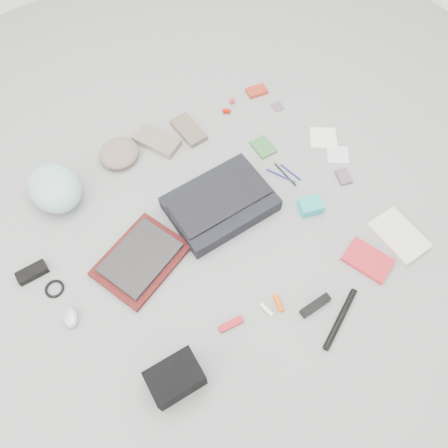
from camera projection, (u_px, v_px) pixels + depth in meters
ground_plane at (224, 229)px, 1.93m from camera, size 4.00×4.00×0.00m
messenger_bag at (220, 204)px, 1.95m from camera, size 0.46×0.34×0.07m
bag_flap at (220, 199)px, 1.91m from camera, size 0.45×0.22×0.01m
laptop_sleeve at (141, 260)px, 1.85m from camera, size 0.43×0.37×0.03m
laptop at (140, 258)px, 1.83m from camera, size 0.36×0.30×0.02m
bike_helmet at (55, 188)px, 1.94m from camera, size 0.24×0.29×0.17m
beanie at (119, 153)px, 2.09m from camera, size 0.26×0.25×0.07m
mitten_left at (157, 141)px, 2.15m from camera, size 0.19×0.25×0.03m
mitten_right at (189, 130)px, 2.19m from camera, size 0.10×0.20×0.03m
power_brick at (32, 273)px, 1.81m from camera, size 0.13×0.06×0.03m
cable_coil at (54, 289)px, 1.79m from camera, size 0.10×0.10×0.01m
mouse at (70, 317)px, 1.72m from camera, size 0.08×0.11×0.04m
camera_bag at (175, 378)px, 1.57m from camera, size 0.20×0.15×0.12m
multitool at (231, 324)px, 1.72m from camera, size 0.10×0.04×0.02m
toiletry_tube_white at (267, 310)px, 1.75m from camera, size 0.03×0.07×0.02m
toiletry_tube_orange at (279, 303)px, 1.76m from camera, size 0.04×0.07×0.02m
u_lock at (315, 305)px, 1.75m from camera, size 0.14×0.04×0.03m
bike_pump at (340, 319)px, 1.72m from camera, size 0.27×0.13×0.03m
book_red at (368, 260)px, 1.85m from camera, size 0.18×0.22×0.02m
book_white at (399, 236)px, 1.90m from camera, size 0.17×0.24×0.02m
notepad at (263, 147)px, 2.15m from camera, size 0.10×0.12×0.01m
pen_blue at (281, 176)px, 2.07m from camera, size 0.07×0.14×0.01m
pen_black at (285, 174)px, 2.07m from camera, size 0.01×0.16×0.01m
pen_navy at (290, 172)px, 2.08m from camera, size 0.03×0.13×0.01m
accordion_wallet at (311, 206)px, 1.96m from camera, size 0.12×0.11×0.05m
card_deck at (344, 177)px, 2.06m from camera, size 0.08×0.10×0.02m
napkin_top at (323, 138)px, 2.18m from camera, size 0.18×0.18×0.01m
napkin_bottom at (338, 155)px, 2.13m from camera, size 0.14×0.14×0.01m
lollipop_a at (225, 111)px, 2.25m from camera, size 0.03×0.03×0.03m
lollipop_b at (228, 111)px, 2.25m from camera, size 0.03×0.03×0.03m
lollipop_c at (232, 101)px, 2.29m from camera, size 0.03×0.03×0.03m
altoids_tin at (257, 91)px, 2.32m from camera, size 0.12×0.09×0.02m
stamp_sheet at (277, 107)px, 2.28m from camera, size 0.07×0.07×0.00m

